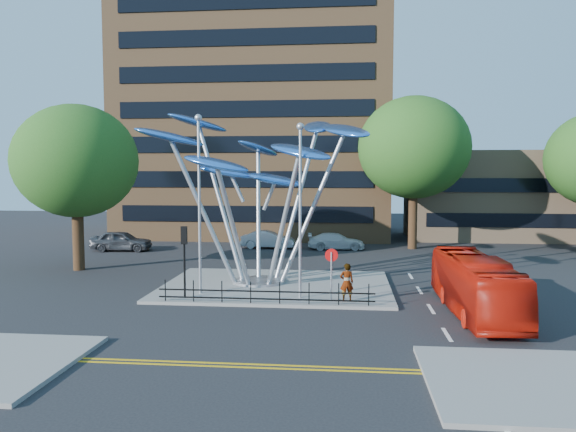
# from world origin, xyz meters

# --- Properties ---
(ground) EXTENTS (120.00, 120.00, 0.00)m
(ground) POSITION_xyz_m (0.00, 0.00, 0.00)
(ground) COLOR black
(ground) RESTS_ON ground
(traffic_island) EXTENTS (12.00, 9.00, 0.15)m
(traffic_island) POSITION_xyz_m (-1.00, 6.00, 0.07)
(traffic_island) COLOR slate
(traffic_island) RESTS_ON ground
(double_yellow_near) EXTENTS (40.00, 0.12, 0.01)m
(double_yellow_near) POSITION_xyz_m (0.00, -6.00, 0.01)
(double_yellow_near) COLOR gold
(double_yellow_near) RESTS_ON ground
(double_yellow_far) EXTENTS (40.00, 0.12, 0.01)m
(double_yellow_far) POSITION_xyz_m (0.00, -6.30, 0.01)
(double_yellow_far) COLOR gold
(double_yellow_far) RESTS_ON ground
(brick_tower) EXTENTS (25.00, 15.00, 30.00)m
(brick_tower) POSITION_xyz_m (-6.00, 32.00, 15.00)
(brick_tower) COLOR brown
(brick_tower) RESTS_ON ground
(low_building_near) EXTENTS (15.00, 8.00, 8.00)m
(low_building_near) POSITION_xyz_m (16.00, 30.00, 4.00)
(low_building_near) COLOR tan
(low_building_near) RESTS_ON ground
(tree_right) EXTENTS (8.80, 8.80, 12.11)m
(tree_right) POSITION_xyz_m (8.00, 22.00, 8.04)
(tree_right) COLOR black
(tree_right) RESTS_ON ground
(tree_left) EXTENTS (7.60, 7.60, 10.32)m
(tree_left) POSITION_xyz_m (-14.00, 10.00, 6.79)
(tree_left) COLOR black
(tree_left) RESTS_ON ground
(leaf_sculpture) EXTENTS (12.72, 9.54, 9.51)m
(leaf_sculpture) POSITION_xyz_m (-2.07, 6.68, 6.87)
(leaf_sculpture) COLOR #9EA0A5
(leaf_sculpture) RESTS_ON traffic_island
(street_lamp_left) EXTENTS (0.36, 0.36, 8.80)m
(street_lamp_left) POSITION_xyz_m (-4.50, 3.50, 5.36)
(street_lamp_left) COLOR #9EA0A5
(street_lamp_left) RESTS_ON traffic_island
(street_lamp_right) EXTENTS (0.36, 0.36, 8.30)m
(street_lamp_right) POSITION_xyz_m (0.50, 3.00, 5.09)
(street_lamp_right) COLOR #9EA0A5
(street_lamp_right) RESTS_ON traffic_island
(traffic_light_island) EXTENTS (0.28, 0.18, 3.42)m
(traffic_light_island) POSITION_xyz_m (-5.00, 2.50, 2.61)
(traffic_light_island) COLOR black
(traffic_light_island) RESTS_ON traffic_island
(no_entry_sign_island) EXTENTS (0.60, 0.10, 2.45)m
(no_entry_sign_island) POSITION_xyz_m (2.00, 2.52, 1.82)
(no_entry_sign_island) COLOR #9EA0A5
(no_entry_sign_island) RESTS_ON traffic_island
(pedestrian_railing_front) EXTENTS (10.00, 0.06, 1.00)m
(pedestrian_railing_front) POSITION_xyz_m (-1.00, 1.70, 0.55)
(pedestrian_railing_front) COLOR black
(pedestrian_railing_front) RESTS_ON traffic_island
(red_bus) EXTENTS (2.37, 9.15, 2.53)m
(red_bus) POSITION_xyz_m (8.26, 1.37, 1.27)
(red_bus) COLOR #B71508
(red_bus) RESTS_ON ground
(pedestrian) EXTENTS (0.72, 0.54, 1.78)m
(pedestrian) POSITION_xyz_m (2.71, 2.50, 1.04)
(pedestrian) COLOR gray
(pedestrian) RESTS_ON traffic_island
(parked_car_left) EXTENTS (4.79, 2.23, 1.59)m
(parked_car_left) POSITION_xyz_m (-14.69, 18.42, 0.79)
(parked_car_left) COLOR #3E4046
(parked_car_left) RESTS_ON ground
(parked_car_mid) EXTENTS (4.31, 1.56, 1.41)m
(parked_car_mid) POSITION_xyz_m (-3.53, 21.01, 0.71)
(parked_car_mid) COLOR #AEB1B6
(parked_car_mid) RESTS_ON ground
(parked_car_right) EXTENTS (4.60, 2.13, 1.30)m
(parked_car_right) POSITION_xyz_m (1.93, 20.89, 0.65)
(parked_car_right) COLOR silver
(parked_car_right) RESTS_ON ground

